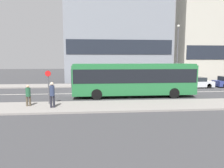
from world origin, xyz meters
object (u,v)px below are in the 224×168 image
object	(u,v)px
pedestrian_near_stop	(28,94)
street_lamp	(178,49)
city_bus	(134,78)
bus_stop_sign	(48,84)
parked_car_0	(196,83)
pedestrian_down_pavement	(52,93)

from	to	relation	value
pedestrian_near_stop	street_lamp	xyz separation A→B (m)	(16.05, 11.19, 3.91)
city_bus	bus_stop_sign	bearing A→B (deg)	-162.19
parked_car_0	pedestrian_near_stop	distance (m)	20.09
pedestrian_near_stop	street_lamp	bearing A→B (deg)	18.27
city_bus	parked_car_0	size ratio (longest dim) A/B	2.92
pedestrian_down_pavement	street_lamp	world-z (taller)	street_lamp
city_bus	street_lamp	world-z (taller)	street_lamp
pedestrian_near_stop	street_lamp	world-z (taller)	street_lamp
city_bus	bus_stop_sign	xyz separation A→B (m)	(-7.27, -3.05, -0.15)
pedestrian_near_stop	pedestrian_down_pavement	world-z (taller)	pedestrian_down_pavement
city_bus	street_lamp	xyz separation A→B (m)	(7.44, 7.52, 3.10)
parked_car_0	bus_stop_sign	world-z (taller)	bus_stop_sign
bus_stop_sign	pedestrian_down_pavement	bearing A→B (deg)	-68.12
bus_stop_sign	street_lamp	bearing A→B (deg)	35.72
city_bus	bus_stop_sign	distance (m)	7.88
city_bus	parked_car_0	xyz separation A→B (m)	(9.23, 5.56, -1.19)
city_bus	pedestrian_near_stop	world-z (taller)	city_bus
pedestrian_down_pavement	city_bus	bearing A→B (deg)	26.82
street_lamp	pedestrian_down_pavement	bearing A→B (deg)	-140.06
pedestrian_down_pavement	street_lamp	size ratio (longest dim) A/B	0.23
parked_car_0	pedestrian_near_stop	world-z (taller)	pedestrian_near_stop
pedestrian_down_pavement	street_lamp	distance (m)	18.87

